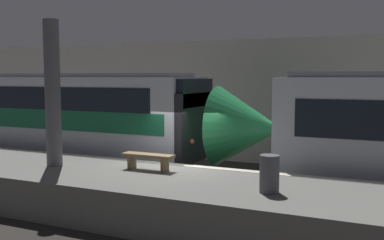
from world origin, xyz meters
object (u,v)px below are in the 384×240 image
support_pillar_near (53,93)px  trash_bin (269,174)px  train_boxy (10,117)px  platform_bench (148,158)px

support_pillar_near → trash_bin: (6.48, -0.39, -1.67)m
support_pillar_near → train_boxy: support_pillar_near is taller
support_pillar_near → trash_bin: size_ratio=4.94×
train_boxy → trash_bin: (12.35, -4.33, -0.46)m
train_boxy → platform_bench: bearing=-21.1°
support_pillar_near → train_boxy: 7.18m
trash_bin → support_pillar_near: bearing=176.5°
support_pillar_near → trash_bin: bearing=-3.5°
support_pillar_near → platform_bench: bearing=12.0°
platform_bench → trash_bin: bearing=-14.9°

